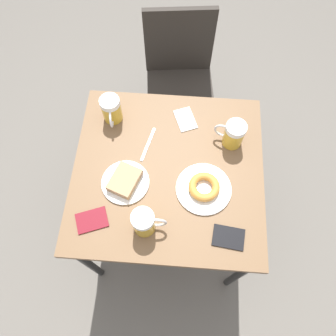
{
  "coord_description": "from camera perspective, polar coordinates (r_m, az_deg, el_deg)",
  "views": [
    {
      "loc": [
        0.04,
        -0.6,
        2.06
      ],
      "look_at": [
        0.0,
        0.0,
        0.77
      ],
      "focal_mm": 35.0,
      "sensor_mm": 36.0,
      "label": 1
    }
  ],
  "objects": [
    {
      "name": "ground_plane",
      "position": [
        2.14,
        0.0,
        -8.8
      ],
      "size": [
        8.0,
        8.0,
        0.0
      ],
      "primitive_type": "plane",
      "color": "#666059"
    },
    {
      "name": "table",
      "position": [
        1.5,
        0.0,
        -1.52
      ],
      "size": [
        0.83,
        0.81,
        0.75
      ],
      "color": "brown",
      "rests_on": "ground_plane"
    },
    {
      "name": "chair",
      "position": [
        2.05,
        2.07,
        16.78
      ],
      "size": [
        0.44,
        0.44,
        0.88
      ],
      "rotation": [
        0.0,
        0.0,
        0.11
      ],
      "color": "#2D2823",
      "rests_on": "ground_plane"
    },
    {
      "name": "plate_with_cake",
      "position": [
        1.4,
        -7.5,
        -2.29
      ],
      "size": [
        0.21,
        0.21,
        0.05
      ],
      "color": "white",
      "rests_on": "table"
    },
    {
      "name": "plate_with_donut",
      "position": [
        1.39,
        6.26,
        -3.45
      ],
      "size": [
        0.24,
        0.24,
        0.04
      ],
      "color": "white",
      "rests_on": "table"
    },
    {
      "name": "beer_mug_left",
      "position": [
        1.47,
        11.31,
        5.81
      ],
      "size": [
        0.13,
        0.09,
        0.13
      ],
      "color": "gold",
      "rests_on": "table"
    },
    {
      "name": "beer_mug_center",
      "position": [
        1.29,
        -4.14,
        -9.41
      ],
      "size": [
        0.14,
        0.09,
        0.13
      ],
      "color": "gold",
      "rests_on": "table"
    },
    {
      "name": "beer_mug_right",
      "position": [
        1.53,
        -9.83,
        9.98
      ],
      "size": [
        0.09,
        0.14,
        0.13
      ],
      "color": "gold",
      "rests_on": "table"
    },
    {
      "name": "napkin_folded",
      "position": [
        1.56,
        3.05,
        8.47
      ],
      "size": [
        0.12,
        0.15,
        0.0
      ],
      "rotation": [
        0.0,
        0.0,
        5.09
      ],
      "color": "white",
      "rests_on": "table"
    },
    {
      "name": "fork",
      "position": [
        1.49,
        -3.5,
        4.14
      ],
      "size": [
        0.05,
        0.18,
        0.0
      ],
      "rotation": [
        0.0,
        0.0,
        2.9
      ],
      "color": "silver",
      "rests_on": "table"
    },
    {
      "name": "passport_near_edge",
      "position": [
        1.35,
        10.49,
        -11.79
      ],
      "size": [
        0.14,
        0.1,
        0.01
      ],
      "rotation": [
        0.0,
        0.0,
        4.59
      ],
      "color": "black",
      "rests_on": "table"
    },
    {
      "name": "passport_far_edge",
      "position": [
        1.39,
        -13.12,
        -8.85
      ],
      "size": [
        0.15,
        0.13,
        0.01
      ],
      "rotation": [
        0.0,
        0.0,
        1.93
      ],
      "color": "maroon",
      "rests_on": "table"
    }
  ]
}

